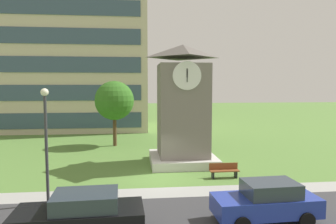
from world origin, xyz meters
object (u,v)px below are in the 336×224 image
Objects in this scene: parked_car_black at (81,214)px; parked_car_blue at (266,201)px; tree_near_tower at (114,101)px; park_bench at (224,170)px; street_lamp at (46,133)px; clock_tower at (183,112)px.

parked_car_black and parked_car_blue have the same top height.
parked_car_blue is at bearing -67.00° from tree_near_tower.
parked_car_black is (-7.42, -6.72, 0.40)m from park_bench.
parked_car_black is 1.10× the size of parked_car_blue.
park_bench is at bearing 42.17° from parked_car_black.
park_bench is 10.02m from parked_car_black.
tree_near_tower reaches higher than park_bench.
street_lamp is at bearing 163.06° from parked_car_blue.
street_lamp is at bearing -98.95° from tree_near_tower.
clock_tower is 1.54× the size of street_lamp.
street_lamp is at bearing -136.86° from clock_tower.
tree_near_tower is 1.39× the size of parked_car_blue.
clock_tower is at bearing 117.57° from park_bench.
clock_tower is 4.72× the size of park_bench.
parked_car_black is at bearing -58.31° from street_lamp.
parked_car_black is (-5.44, -10.51, -2.88)m from clock_tower.
park_bench is 0.41× the size of parked_car_blue.
parked_car_black is 7.42m from parked_car_blue.
park_bench is at bearing -56.37° from tree_near_tower.
parked_car_black is at bearing -117.36° from clock_tower.
clock_tower is 8.94m from tree_near_tower.
parked_car_black reaches higher than park_bench.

